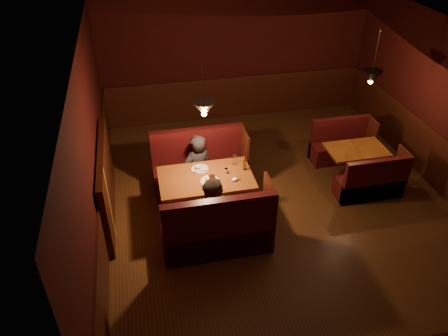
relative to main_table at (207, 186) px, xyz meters
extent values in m
cube|color=#4C2E1B|center=(1.30, -0.01, -0.63)|extent=(6.00, 7.00, 0.01)
cube|color=#362119|center=(1.30, -0.01, 2.28)|extent=(6.00, 7.00, 0.01)
cube|color=black|center=(1.30, 3.49, 0.82)|extent=(6.00, 0.01, 2.90)
cube|color=black|center=(1.30, -3.52, 0.82)|extent=(6.00, 0.01, 2.90)
cube|color=black|center=(-1.70, -0.01, 0.82)|extent=(0.01, 7.00, 2.90)
cube|color=#3A130A|center=(1.30, 3.47, -0.13)|extent=(6.00, 0.04, 1.00)
cube|color=#3A130A|center=(-1.68, -0.01, -0.13)|extent=(0.04, 7.00, 1.00)
cube|color=#3A130A|center=(4.28, -0.01, -0.13)|extent=(0.04, 7.00, 1.00)
cube|color=#3A130A|center=(-1.62, 0.39, 0.02)|extent=(0.10, 2.20, 1.30)
cube|color=#A68E29|center=(-1.56, -0.16, 0.02)|extent=(0.01, 0.12, 1.30)
cylinder|color=#333333|center=(-0.02, 0.00, 1.82)|extent=(0.01, 0.01, 0.80)
cone|color=black|center=(-0.02, 0.00, 1.42)|extent=(0.34, 0.34, 0.22)
sphere|color=#FFBF72|center=(-0.02, 0.00, 1.33)|extent=(0.08, 0.08, 0.08)
cylinder|color=#333333|center=(2.94, 0.57, 1.82)|extent=(0.01, 0.01, 0.80)
cone|color=black|center=(2.94, 0.57, 1.42)|extent=(0.34, 0.34, 0.22)
sphere|color=#FFBF72|center=(2.94, 0.57, 1.33)|extent=(0.08, 0.08, 0.08)
cube|color=brown|center=(-0.02, 0.00, 0.16)|extent=(1.53, 0.93, 0.05)
cylinder|color=#3A130A|center=(-0.02, 0.00, -0.25)|extent=(0.15, 0.15, 0.76)
cylinder|color=#3A130A|center=(-0.02, 0.00, -0.61)|extent=(0.61, 0.61, 0.04)
cylinder|color=silver|center=(0.02, -0.16, 0.20)|extent=(0.31, 0.31, 0.02)
cube|color=black|center=(0.07, -0.07, 0.23)|extent=(0.10, 0.09, 0.04)
ellipsoid|color=silver|center=(-0.02, -0.15, 0.24)|extent=(0.08, 0.08, 0.06)
cube|color=tan|center=(0.05, -0.22, 0.22)|extent=(0.09, 0.06, 0.03)
cylinder|color=silver|center=(0.00, -0.21, 0.21)|extent=(0.09, 0.12, 0.01)
cylinder|color=silver|center=(-0.08, 0.23, 0.20)|extent=(0.28, 0.28, 0.02)
ellipsoid|color=beige|center=(-0.11, 0.25, 0.23)|extent=(0.11, 0.11, 0.06)
cube|color=silver|center=(-0.08, 0.14, 0.21)|extent=(0.22, 0.02, 0.00)
cylinder|color=white|center=(0.33, 0.04, 0.23)|extent=(0.06, 0.06, 0.09)
cylinder|color=white|center=(0.53, 0.27, 0.27)|extent=(0.08, 0.08, 0.16)
cylinder|color=white|center=(0.48, -0.19, 0.27)|extent=(0.08, 0.08, 0.16)
cylinder|color=#47230F|center=(0.66, 0.07, 0.27)|extent=(0.07, 0.07, 0.17)
cylinder|color=#47230F|center=(0.66, 0.07, 0.40)|extent=(0.03, 0.03, 0.08)
ellipsoid|color=white|center=(0.42, -0.20, 0.21)|extent=(0.13, 0.12, 0.05)
cube|color=black|center=(-0.02, 0.79, -0.38)|extent=(1.63, 0.60, 0.49)
cube|color=black|center=(-0.02, 1.02, -0.06)|extent=(1.63, 0.13, 1.14)
cube|color=#3A130A|center=(0.82, 0.79, -0.06)|extent=(0.04, 0.60, 1.14)
cube|color=black|center=(-0.02, -0.79, -0.38)|extent=(1.63, 0.60, 0.49)
cube|color=black|center=(-0.02, -1.03, -0.06)|extent=(1.63, 0.13, 1.14)
cube|color=#3A130A|center=(0.82, -0.79, -0.06)|extent=(0.04, 0.60, 1.14)
cube|color=brown|center=(2.94, 0.57, -0.03)|extent=(1.10, 0.70, 0.04)
cylinder|color=#3A130A|center=(2.94, 0.57, -0.34)|extent=(0.12, 0.12, 0.58)
cylinder|color=#3A130A|center=(2.94, 0.57, -0.61)|extent=(0.46, 0.46, 0.03)
cube|color=black|center=(2.94, 1.17, -0.44)|extent=(1.18, 0.45, 0.37)
cube|color=black|center=(2.94, 1.34, -0.20)|extent=(1.18, 0.10, 0.87)
cube|color=#3A130A|center=(3.55, 1.17, -0.20)|extent=(0.03, 0.45, 0.87)
cube|color=black|center=(2.94, -0.03, -0.44)|extent=(1.18, 0.45, 0.37)
cube|color=black|center=(2.94, -0.21, -0.20)|extent=(1.18, 0.10, 0.87)
cube|color=#3A130A|center=(3.55, -0.03, -0.20)|extent=(0.03, 0.45, 0.87)
imported|color=black|center=(-0.05, 0.67, 0.15)|extent=(0.66, 0.53, 1.56)
imported|color=#2A241C|center=(0.00, -0.68, 0.14)|extent=(0.92, 0.84, 1.54)
camera|label=1|loc=(-0.93, -5.67, 4.31)|focal=35.00mm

